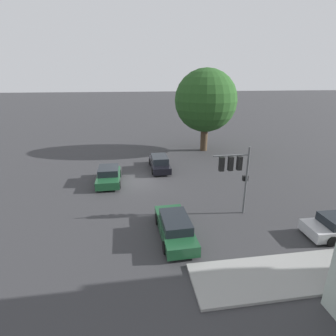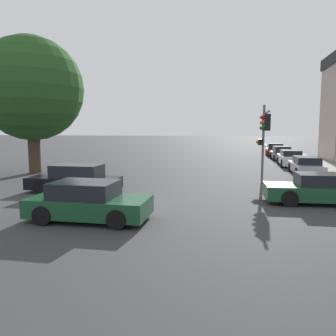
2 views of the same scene
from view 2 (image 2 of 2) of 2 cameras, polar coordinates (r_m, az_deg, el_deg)
name	(u,v)px [view 2 (image 2 of 2)]	position (r m, az deg, el deg)	size (l,w,h in m)	color
ground_plane	(113,205)	(14.29, -9.59, -6.42)	(300.00, 300.00, 0.00)	#333335
sidewalk_strip	(291,154)	(45.94, 20.69, 2.37)	(2.72, 60.00, 0.14)	gray
street_tree	(31,89)	(26.27, -22.68, 12.55)	(7.45, 7.45, 9.87)	#423323
traffic_signal	(264,128)	(19.35, 16.45, 6.68)	(0.58, 2.55, 4.66)	#515456
crossing_car_0	(89,202)	(12.07, -13.68, -5.74)	(4.25, 2.04, 1.39)	#194728
crossing_car_1	(75,179)	(17.57, -15.86, -1.90)	(4.73, 1.85, 1.43)	black
crossing_car_2	(323,189)	(15.76, 25.37, -3.37)	(4.82, 1.94, 1.33)	#194728
parked_car_0	(306,166)	(25.49, 22.88, 0.34)	(1.93, 4.72, 1.30)	#B7B7BC
parked_car_1	(290,158)	(30.94, 20.52, 1.60)	(1.96, 4.69, 1.42)	silver
parked_car_2	(281,153)	(36.91, 19.10, 2.41)	(1.92, 4.23, 1.45)	#4C5156
parked_car_3	(275,150)	(42.29, 18.11, 3.00)	(2.11, 4.05, 1.52)	maroon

